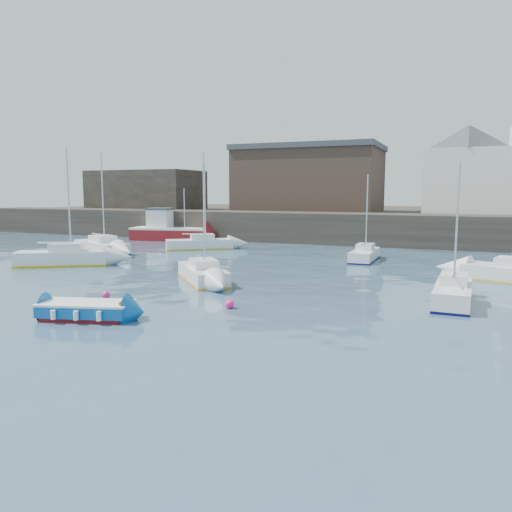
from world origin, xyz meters
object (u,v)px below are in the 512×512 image
at_px(sailboat_c, 453,293).
at_px(buoy_near, 106,298).
at_px(sailboat_f, 365,255).
at_px(sailboat_a, 63,257).
at_px(fishing_boat, 169,230).
at_px(sailboat_e, 101,246).
at_px(buoy_far, 197,263).
at_px(blue_dinghy, 86,309).
at_px(sailboat_b, 203,273).
at_px(buoy_mid, 230,308).
at_px(sailboat_h, 200,244).

height_order(sailboat_c, buoy_near, sailboat_c).
relative_size(sailboat_c, buoy_near, 16.71).
bearing_deg(sailboat_f, sailboat_c, -63.94).
bearing_deg(sailboat_a, sailboat_c, -5.66).
relative_size(sailboat_a, buoy_near, 20.82).
xyz_separation_m(fishing_boat, sailboat_f, (22.14, -8.09, -0.60)).
height_order(sailboat_c, sailboat_e, sailboat_e).
bearing_deg(buoy_far, fishing_boat, 128.66).
relative_size(blue_dinghy, sailboat_b, 0.55).
relative_size(buoy_near, buoy_mid, 0.96).
relative_size(sailboat_b, sailboat_h, 0.96).
bearing_deg(sailboat_e, buoy_mid, -37.11).
xyz_separation_m(sailboat_f, buoy_mid, (-2.77, -17.75, -0.45)).
relative_size(fishing_boat, buoy_far, 24.55).
bearing_deg(buoy_far, buoy_near, -81.48).
height_order(sailboat_e, buoy_far, sailboat_e).
relative_size(fishing_boat, sailboat_e, 1.04).
xyz_separation_m(blue_dinghy, buoy_far, (-3.69, 15.85, -0.39)).
xyz_separation_m(sailboat_h, buoy_far, (3.96, -7.63, -0.49)).
bearing_deg(sailboat_e, sailboat_b, -30.97).
distance_m(sailboat_c, buoy_far, 18.84).
bearing_deg(sailboat_b, buoy_near, -109.84).
bearing_deg(sailboat_h, buoy_far, -62.55).
relative_size(sailboat_a, sailboat_h, 1.07).
bearing_deg(buoy_near, fishing_boat, 116.28).
xyz_separation_m(sailboat_e, sailboat_h, (6.30, 5.57, -0.05)).
xyz_separation_m(blue_dinghy, sailboat_b, (0.29, 9.37, 0.08)).
distance_m(sailboat_f, buoy_near, 20.35).
distance_m(blue_dinghy, buoy_near, 3.96).
bearing_deg(sailboat_a, buoy_mid, -24.01).
bearing_deg(blue_dinghy, sailboat_a, 136.43).
distance_m(sailboat_a, sailboat_e, 7.10).
bearing_deg(fishing_boat, blue_dinghy, -63.55).
distance_m(sailboat_f, buoy_mid, 17.97).
bearing_deg(blue_dinghy, sailboat_b, 88.24).
xyz_separation_m(sailboat_b, buoy_mid, (4.30, -5.48, -0.47)).
height_order(buoy_near, buoy_mid, buoy_mid).
height_order(sailboat_f, sailboat_h, sailboat_h).
relative_size(sailboat_f, buoy_mid, 15.78).
bearing_deg(buoy_mid, buoy_far, 124.67).
relative_size(buoy_near, buoy_far, 1.10).
bearing_deg(sailboat_e, fishing_boat, 94.11).
bearing_deg(buoy_mid, sailboat_a, 155.99).
bearing_deg(sailboat_a, sailboat_f, 28.77).
bearing_deg(buoy_mid, sailboat_h, 121.99).
bearing_deg(sailboat_c, sailboat_f, 116.06).
xyz_separation_m(sailboat_c, sailboat_f, (-6.36, 13.00, -0.05)).
distance_m(sailboat_b, sailboat_f, 14.16).
bearing_deg(buoy_mid, fishing_boat, 126.86).
distance_m(sailboat_c, sailboat_h, 26.01).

